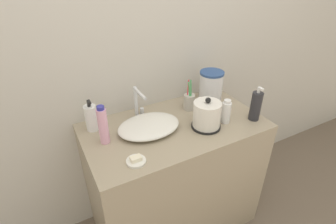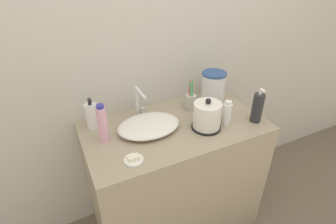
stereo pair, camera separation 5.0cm
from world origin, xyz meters
name	(u,v)px [view 2 (the right image)]	position (x,y,z in m)	size (l,w,h in m)	color
wall_back	(152,26)	(0.00, 0.59, 1.30)	(6.00, 0.04, 2.60)	beige
vanity_counter	(174,177)	(0.00, 0.28, 0.41)	(1.03, 0.57, 0.81)	gray
sink_basin	(149,125)	(-0.15, 0.31, 0.84)	(0.35, 0.26, 0.05)	silver
faucet	(139,100)	(-0.14, 0.47, 0.92)	(0.06, 0.16, 0.19)	silver
electric_kettle	(207,117)	(0.15, 0.19, 0.88)	(0.17, 0.17, 0.18)	black
toothbrush_cup	(191,102)	(0.17, 0.40, 0.86)	(0.07, 0.07, 0.20)	#B7B2A8
lotion_bottle	(257,108)	(0.44, 0.12, 0.90)	(0.06, 0.06, 0.21)	#28282D
shampoo_bottle	(227,113)	(0.27, 0.18, 0.88)	(0.05, 0.05, 0.14)	white
mouthwash_bottle	(103,124)	(-0.39, 0.32, 0.91)	(0.05, 0.05, 0.21)	#EAA8C6
hand_cream_bottle	(92,116)	(-0.42, 0.46, 0.89)	(0.07, 0.07, 0.18)	white
soap_dish	(134,160)	(-0.31, 0.10, 0.82)	(0.09, 0.09, 0.03)	silver
water_pitcher	(213,88)	(0.34, 0.42, 0.92)	(0.15, 0.15, 0.21)	silver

